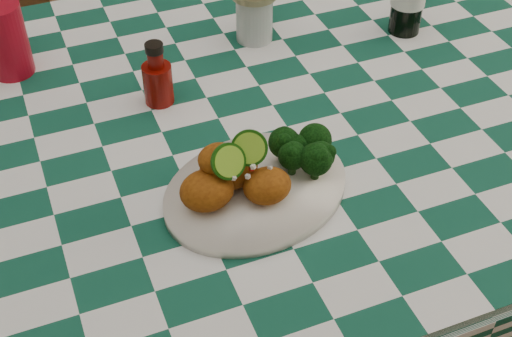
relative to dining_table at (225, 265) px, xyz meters
name	(u,v)px	position (x,y,z in m)	size (l,w,h in m)	color
dining_table	(225,265)	(0.00, 0.00, 0.00)	(1.66, 1.06, 0.79)	#114936
plate	(256,191)	(-0.01, -0.20, 0.40)	(0.30, 0.23, 0.02)	white
fried_chicken_pile	(240,167)	(-0.03, -0.20, 0.46)	(0.15, 0.11, 0.10)	#944B0E
broccoli_side	(304,152)	(0.08, -0.19, 0.44)	(0.09, 0.09, 0.06)	black
red_tumbler	(6,40)	(-0.31, 0.28, 0.46)	(0.08, 0.08, 0.14)	maroon
ketchup_bottle	(157,73)	(-0.08, 0.09, 0.45)	(0.05, 0.05, 0.12)	#640905
mason_jar	(254,15)	(0.15, 0.22, 0.45)	(0.09, 0.09, 0.11)	#B2BCBA
wooden_chair_left	(2,99)	(-0.36, 0.72, 0.04)	(0.40, 0.41, 0.87)	#472814
wooden_chair_right	(266,39)	(0.38, 0.70, 0.06)	(0.42, 0.43, 0.91)	#472814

